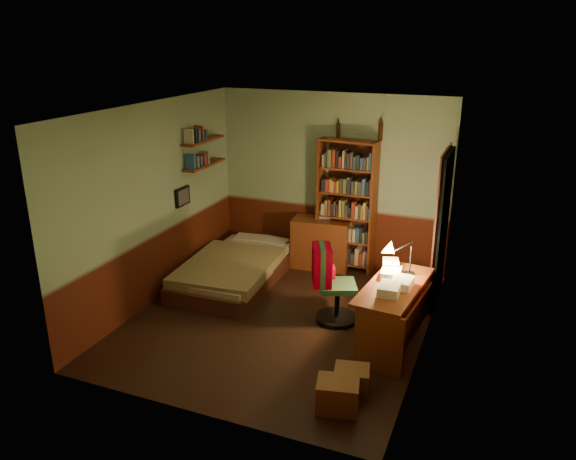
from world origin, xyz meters
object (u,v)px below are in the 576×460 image
at_px(cardboard_box_b, 352,379).
at_px(mini_stereo, 323,213).
at_px(desk, 392,314).
at_px(dresser, 321,243).
at_px(office_chair, 338,288).
at_px(cardboard_box_a, 338,395).
at_px(bookshelf, 346,206).
at_px(bed, 235,261).
at_px(desk_lamp, 411,253).

bearing_deg(cardboard_box_b, mini_stereo, 114.06).
bearing_deg(desk, mini_stereo, 134.08).
bearing_deg(mini_stereo, dresser, -99.69).
bearing_deg(office_chair, cardboard_box_b, -89.94).
bearing_deg(cardboard_box_a, bookshelf, 105.52).
relative_size(mini_stereo, cardboard_box_b, 0.67).
xyz_separation_m(desk, cardboard_box_a, (-0.21, -1.40, -0.21)).
xyz_separation_m(bed, desk, (2.43, -0.83, 0.05)).
height_order(office_chair, cardboard_box_b, office_chair).
bearing_deg(dresser, desk_lamp, -48.29).
height_order(desk_lamp, cardboard_box_b, desk_lamp).
bearing_deg(cardboard_box_b, cardboard_box_a, -97.11).
height_order(bookshelf, desk, bookshelf).
xyz_separation_m(office_chair, cardboard_box_a, (0.53, -1.66, -0.29)).
relative_size(bed, dresser, 2.46).
relative_size(bookshelf, desk_lamp, 3.75).
distance_m(desk_lamp, office_chair, 1.01).
distance_m(mini_stereo, bookshelf, 0.41).
xyz_separation_m(mini_stereo, bookshelf, (0.38, -0.04, 0.16)).
distance_m(dresser, desk_lamp, 2.21).
xyz_separation_m(dresser, office_chair, (0.74, -1.54, 0.06)).
xyz_separation_m(bookshelf, office_chair, (0.39, -1.62, -0.55)).
xyz_separation_m(bed, mini_stereo, (0.93, 1.09, 0.51)).
height_order(mini_stereo, bookshelf, bookshelf).
bearing_deg(dresser, bed, -140.95).
bearing_deg(bookshelf, dresser, -159.83).
relative_size(desk_lamp, cardboard_box_a, 1.32).
xyz_separation_m(bookshelf, cardboard_box_a, (0.91, -3.29, -0.83)).
distance_m(desk, office_chair, 0.78).
bearing_deg(desk_lamp, bookshelf, 152.68).
distance_m(bookshelf, cardboard_box_a, 3.51).
distance_m(bed, desk_lamp, 2.66).
bearing_deg(cardboard_box_b, desk_lamp, 79.43).
bearing_deg(bookshelf, cardboard_box_b, -65.41).
relative_size(mini_stereo, bookshelf, 0.12).
relative_size(mini_stereo, cardboard_box_a, 0.59).
bearing_deg(bookshelf, office_chair, -69.98).
distance_m(dresser, cardboard_box_b, 3.16).
bearing_deg(cardboard_box_b, bed, 140.05).
relative_size(bed, office_chair, 2.40).
height_order(desk, desk_lamp, desk_lamp).
distance_m(bookshelf, cardboard_box_b, 3.21).
relative_size(bookshelf, cardboard_box_a, 4.96).
height_order(bookshelf, office_chair, bookshelf).
height_order(office_chair, cardboard_box_a, office_chair).
height_order(cardboard_box_a, cardboard_box_b, cardboard_box_a).
relative_size(bed, cardboard_box_b, 6.07).
height_order(dresser, cardboard_box_a, dresser).
xyz_separation_m(desk, office_chair, (-0.73, 0.26, 0.07)).
xyz_separation_m(dresser, cardboard_box_a, (1.27, -3.20, -0.23)).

